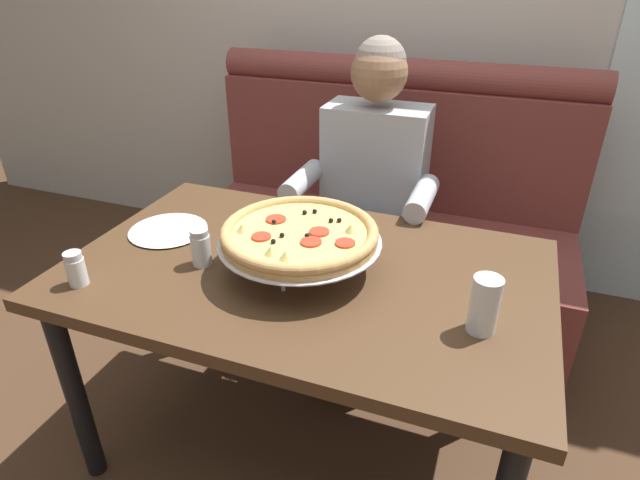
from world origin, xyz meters
name	(u,v)px	position (x,y,z in m)	size (l,w,h in m)	color
ground_plane	(308,440)	(0.00, 0.00, 0.00)	(16.00, 16.00, 0.00)	#4C3321
booth_bench	(379,232)	(0.00, 0.90, 0.40)	(1.69, 0.78, 1.13)	brown
dining_table	(306,291)	(0.00, 0.00, 0.64)	(1.38, 0.86, 0.73)	#4C331E
diner_main	(367,192)	(0.01, 0.63, 0.71)	(0.54, 0.64, 1.27)	#2D3342
pizza	(300,234)	(-0.01, -0.01, 0.84)	(0.46, 0.46, 0.15)	silver
shaker_pepper_flakes	(76,271)	(-0.55, -0.30, 0.77)	(0.05, 0.05, 0.10)	white
shaker_oregano	(201,250)	(-0.29, -0.09, 0.77)	(0.06, 0.06, 0.11)	white
plate_near_left	(168,229)	(-0.51, 0.05, 0.74)	(0.25, 0.25, 0.02)	white
drinking_glass	(484,308)	(0.50, -0.12, 0.79)	(0.07, 0.07, 0.15)	silver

